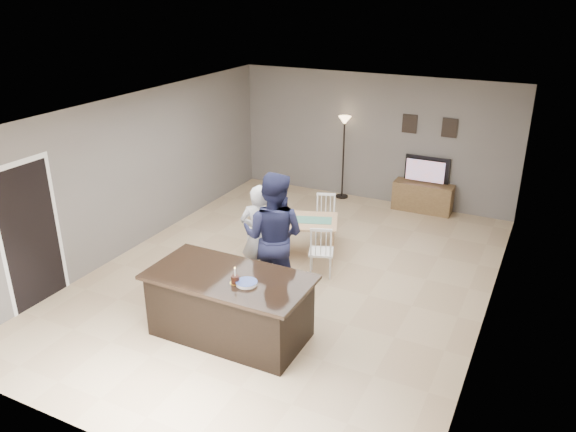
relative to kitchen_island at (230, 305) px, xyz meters
The scene contains 14 objects.
floor 1.86m from the kitchen_island, 90.00° to the left, with size 8.00×8.00×0.00m, color tan.
room_shell 2.18m from the kitchen_island, 90.00° to the left, with size 8.00×8.00×8.00m.
kitchen_island is the anchor object (origin of this frame).
tv_console 5.70m from the kitchen_island, 77.84° to the left, with size 1.20×0.40×0.60m, color brown.
television 5.78m from the kitchen_island, 77.99° to the left, with size 0.91×0.12×0.53m, color black.
tv_screen_glow 5.70m from the kitchen_island, 77.82° to the left, with size 0.78×0.78×0.00m, color #E14C19.
picture_frames 6.03m from the kitchen_island, 78.74° to the left, with size 1.10×0.02×0.38m.
doorway 3.14m from the kitchen_island, behind, with size 0.00×2.10×2.65m.
woman 1.43m from the kitchen_island, 102.01° to the left, with size 0.61×0.40×1.67m, color #B8B8BD.
man 1.27m from the kitchen_island, 87.49° to the left, with size 0.96×0.75×1.97m, color #1A1D3B.
birthday_cake 0.54m from the kitchen_island, 35.19° to the right, with size 0.14×0.14×0.22m.
plate_stack 0.58m from the kitchen_island, 16.39° to the right, with size 0.27×0.27×0.04m.
dining_table 2.53m from the kitchen_island, 96.23° to the left, with size 1.86×2.01×0.89m.
floor_lamp 5.70m from the kitchen_island, 95.97° to the left, with size 0.27×0.27×1.81m.
Camera 1 is at (3.52, -7.18, 4.40)m, focal length 35.00 mm.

